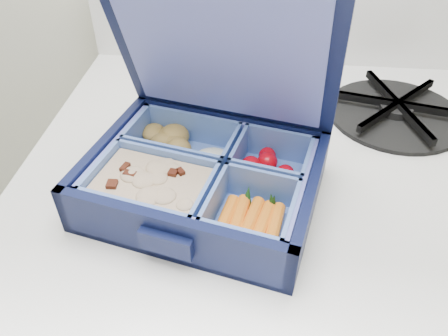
# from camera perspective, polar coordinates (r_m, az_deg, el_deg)

# --- Properties ---
(bento_box) EXTENTS (0.28, 0.24, 0.06)m
(bento_box) POSITION_cam_1_polar(r_m,az_deg,el_deg) (0.48, -2.64, -1.38)
(bento_box) COLOR #0C1236
(bento_box) RESTS_ON stove
(burner_grate) EXTENTS (0.23, 0.23, 0.03)m
(burner_grate) POSITION_cam_1_polar(r_m,az_deg,el_deg) (0.67, 21.62, 7.36)
(burner_grate) COLOR black
(burner_grate) RESTS_ON stove
(burner_grate_rear) EXTENTS (0.16, 0.16, 0.02)m
(burner_grate_rear) POSITION_cam_1_polar(r_m,az_deg,el_deg) (0.66, -1.38, 9.54)
(burner_grate_rear) COLOR black
(burner_grate_rear) RESTS_ON stove
(fork) EXTENTS (0.14, 0.15, 0.01)m
(fork) POSITION_cam_1_polar(r_m,az_deg,el_deg) (0.59, -0.94, 4.70)
(fork) COLOR silver
(fork) RESTS_ON stove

